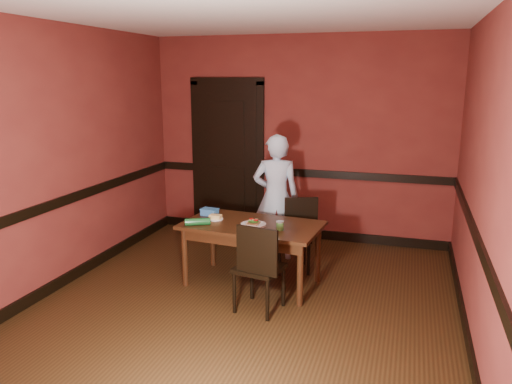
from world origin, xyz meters
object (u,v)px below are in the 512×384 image
Objects in this scene: chair_far at (293,236)px; cheese_saucer at (216,217)px; person at (276,197)px; dining_table at (252,254)px; sauce_jar at (280,225)px; chair_near at (259,266)px; sandwich_plate at (253,224)px; food_tub at (210,212)px.

cheese_saucer is (-0.74, -0.47, 0.28)m from chair_far.
dining_table is at bearing 72.22° from person.
dining_table is at bearing 159.31° from sauce_jar.
sauce_jar is at bearing -90.41° from chair_near.
chair_near is at bearing -100.85° from sauce_jar.
sauce_jar is 0.55× the size of cheese_saucer.
sauce_jar is (0.30, -0.07, 0.03)m from sandwich_plate.
cheese_saucer is at bearing -38.74° from food_tub.
chair_far is at bearing 29.27° from food_tub.
chair_far is at bearing 62.60° from sandwich_plate.
person is 9.14× the size of cheese_saucer.
dining_table is 0.52m from sauce_jar.
chair_near is 5.24× the size of cheese_saucer.
cheese_saucer reaches higher than dining_table.
dining_table is at bearing -8.68° from food_tub.
food_tub reaches higher than cheese_saucer.
chair_near reaches higher than sauce_jar.
dining_table is 15.58× the size of sauce_jar.
chair_far is 0.92m from cheese_saucer.
sandwich_plate is at bearing -12.76° from food_tub.
food_tub is at bearing 159.33° from sandwich_plate.
chair_far is 0.97m from food_tub.
dining_table is 0.62m from chair_near.
chair_near is 4.38× the size of food_tub.
chair_far is 4.97× the size of cheese_saucer.
person reaches higher than cheese_saucer.
person reaches higher than sandwich_plate.
sauce_jar reaches higher than sandwich_plate.
cheese_saucer is (-0.76, 0.16, -0.03)m from sauce_jar.
food_tub is at bearing 34.30° from person.
sandwich_plate is 0.62m from food_tub.
sandwich_plate reaches higher than cheese_saucer.
person reaches higher than dining_table.
chair_far is 0.68m from sandwich_plate.
food_tub is at bearing 161.83° from sauce_jar.
chair_near reaches higher than cheese_saucer.
sauce_jar reaches higher than cheese_saucer.
sauce_jar is at bearing 91.56° from person.
cheese_saucer is at bearing -179.73° from dining_table.
dining_table is 0.68m from food_tub.
person reaches higher than chair_far.
dining_table is at bearing 120.29° from sandwich_plate.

